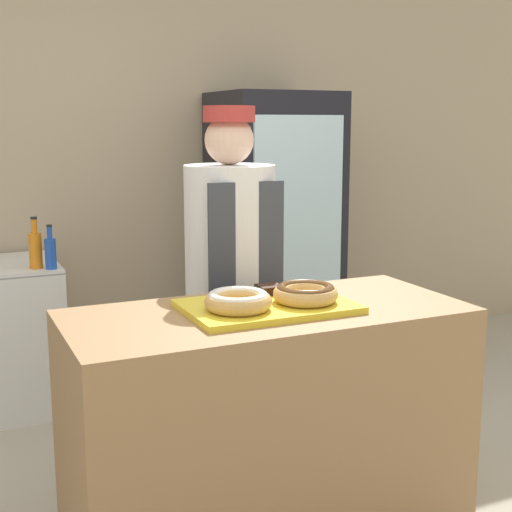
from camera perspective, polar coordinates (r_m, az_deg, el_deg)
wall_back at (r=4.51m, az=-10.83°, el=7.76°), size 8.00×0.06×2.70m
display_counter at (r=2.72m, az=0.89°, el=-13.47°), size 1.45×0.65×0.90m
serving_tray at (r=2.57m, az=0.92°, el=-4.06°), size 0.60×0.40×0.02m
donut_light_glaze at (r=2.47m, az=-1.44°, el=-3.53°), size 0.24×0.24×0.07m
donut_chocolate_glaze at (r=2.58m, az=3.98°, el=-2.93°), size 0.24×0.24×0.07m
brownie_back_left at (r=2.65m, az=-1.72°, el=-2.97°), size 0.09×0.09×0.03m
brownie_back_right at (r=2.71m, az=1.08°, el=-2.67°), size 0.09×0.09×0.03m
baker_person at (r=3.18m, az=-2.03°, el=-2.28°), size 0.40×0.40×1.63m
beverage_fridge at (r=4.48m, az=1.45°, el=1.79°), size 0.70×0.67×1.74m
bottle_blue_b at (r=3.83m, az=-16.12°, el=0.32°), size 0.06×0.06×0.23m
bottle_orange at (r=3.86m, az=-17.24°, el=0.58°), size 0.07×0.07×0.27m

